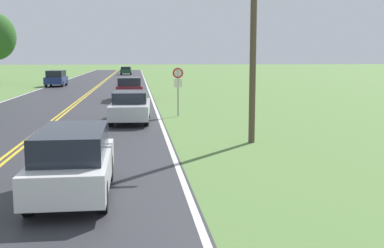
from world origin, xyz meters
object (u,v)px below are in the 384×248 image
Objects in this scene: traffic_sign at (178,80)px; car_dark_green_hatchback_receding at (126,70)px; car_white_hatchback_nearest at (73,160)px; car_maroon_suv_mid_near at (129,88)px; car_silver_sedan_approaching at (131,106)px; car_dark_blue_van_mid_far at (56,78)px.

car_dark_green_hatchback_receding is at bearing 93.82° from traffic_sign.
car_maroon_suv_mid_near reaches higher than car_white_hatchback_nearest.
car_dark_green_hatchback_receding is at bearing -176.03° from car_silver_sedan_approaching.
car_maroon_suv_mid_near is 50.45m from car_dark_green_hatchback_receding.
car_dark_blue_van_mid_far reaches higher than car_silver_sedan_approaching.
traffic_sign is 3.48m from car_silver_sedan_approaching.
car_dark_green_hatchback_receding is at bearing -10.34° from car_dark_blue_van_mid_far.
car_silver_sedan_approaching reaches higher than car_dark_green_hatchback_receding.
car_silver_sedan_approaching is at bearing 2.95° from car_dark_green_hatchback_receding.
traffic_sign is 15.42m from car_white_hatchback_nearest.
car_dark_blue_van_mid_far is at bearing -10.36° from car_dark_green_hatchback_receding.
car_silver_sedan_approaching is 62.59m from car_dark_green_hatchback_receding.
car_dark_blue_van_mid_far is 33.41m from car_dark_green_hatchback_receding.
car_dark_blue_van_mid_far is at bearing -170.85° from car_white_hatchback_nearest.
traffic_sign is at bearing 130.47° from car_silver_sedan_approaching.
car_maroon_suv_mid_near is (-0.24, 12.13, 0.14)m from car_silver_sedan_approaching.
car_dark_blue_van_mid_far is at bearing 111.46° from traffic_sign.
car_maroon_suv_mid_near is (-2.81, 10.14, -1.08)m from traffic_sign.
traffic_sign is 0.54× the size of car_silver_sedan_approaching.
car_silver_sedan_approaching is 1.19× the size of car_dark_blue_van_mid_far.
car_white_hatchback_nearest is at bearing -2.69° from car_silver_sedan_approaching.
traffic_sign reaches higher than car_dark_blue_van_mid_far.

